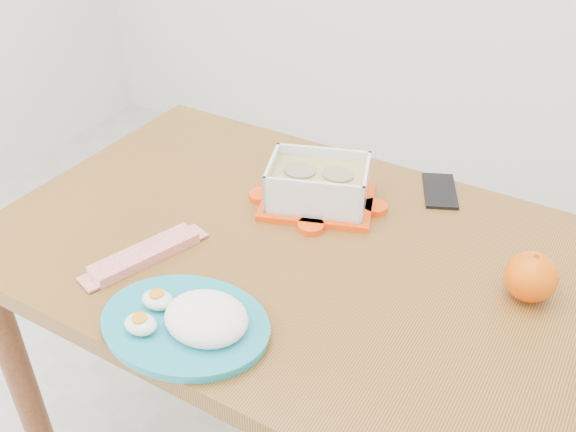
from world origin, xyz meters
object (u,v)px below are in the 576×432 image
at_px(orange_fruit, 531,277).
at_px(smartphone, 440,191).
at_px(rice_plate, 191,320).
at_px(dining_table, 288,284).
at_px(food_container, 318,185).

distance_m(orange_fruit, smartphone, 0.34).
bearing_deg(rice_plate, dining_table, 79.10).
bearing_deg(smartphone, rice_plate, -133.01).
xyz_separation_m(rice_plate, smartphone, (0.24, 0.58, -0.02)).
bearing_deg(rice_plate, smartphone, 62.78).
relative_size(orange_fruit, smartphone, 0.66).
bearing_deg(smartphone, food_container, -163.97).
height_order(dining_table, orange_fruit, orange_fruit).
bearing_deg(food_container, rice_plate, -109.71).
distance_m(dining_table, smartphone, 0.38).
xyz_separation_m(food_container, orange_fruit, (0.44, -0.09, -0.00)).
bearing_deg(smartphone, dining_table, -145.45).
xyz_separation_m(food_container, smartphone, (0.21, 0.16, -0.04)).
distance_m(food_container, rice_plate, 0.42).
height_order(dining_table, food_container, food_container).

